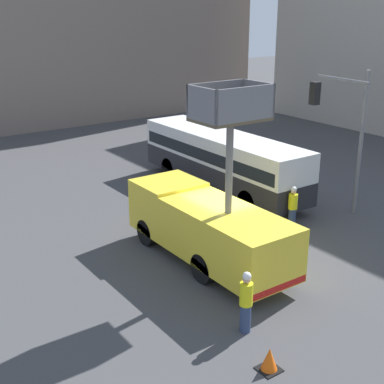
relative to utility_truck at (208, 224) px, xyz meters
The scene contains 7 objects.
ground_plane 1.78m from the utility_truck, ahead, with size 120.00×120.00×0.00m, color #424244.
utility_truck is the anchor object (origin of this frame).
city_bus 8.07m from the utility_truck, 47.89° to the left, with size 2.46×10.45×2.92m.
traffic_light_pole 7.95m from the utility_truck, ahead, with size 3.13×2.87×6.36m.
road_worker_near_truck 4.58m from the utility_truck, 112.97° to the right, with size 0.38×0.38×1.91m.
road_worker_directing 4.93m from the utility_truck, ahead, with size 0.38×0.38×1.82m.
traffic_cone_near_truck 6.46m from the utility_truck, 112.26° to the right, with size 0.57×0.57×0.65m.
Camera 1 is at (-11.62, -14.24, 8.92)m, focal length 50.00 mm.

